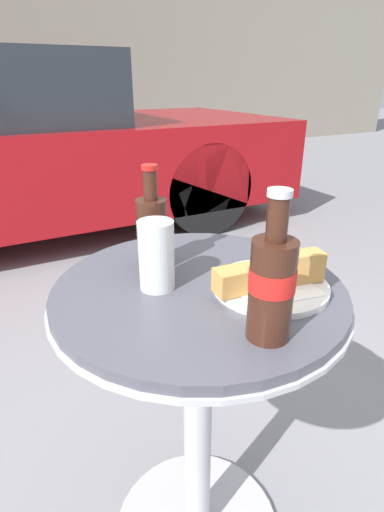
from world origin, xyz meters
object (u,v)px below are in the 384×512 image
cola_bottle_right (152,229)px  bistro_table (198,382)px  lunch_plate_near (271,280)px  cola_bottle_left (272,284)px  drinking_glass (157,258)px

cola_bottle_right → bistro_table: bearing=-67.3°
bistro_table → lunch_plate_near: 0.30m
cola_bottle_right → lunch_plate_near: size_ratio=0.95×
cola_bottle_left → drinking_glass: bearing=111.0°
cola_bottle_right → cola_bottle_left: bearing=-79.2°
cola_bottle_left → cola_bottle_right: cola_bottle_left is taller
bistro_table → cola_bottle_left: 0.40m
cola_bottle_left → lunch_plate_near: (0.10, 0.12, -0.07)m
drinking_glass → lunch_plate_near: drinking_glass is taller
drinking_glass → bistro_table: bearing=-20.2°
cola_bottle_left → drinking_glass: cola_bottle_left is taller
bistro_table → cola_bottle_right: (-0.05, 0.11, 0.33)m
bistro_table → cola_bottle_left: bearing=-86.5°
cola_bottle_left → lunch_plate_near: bearing=50.2°
cola_bottle_right → drinking_glass: (-0.03, -0.09, -0.02)m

